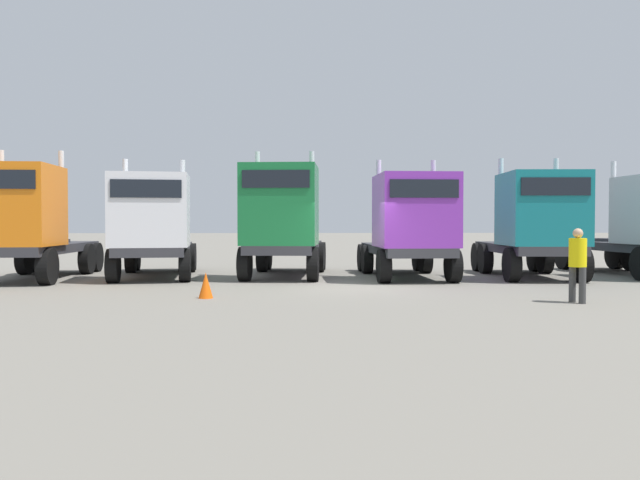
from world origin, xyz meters
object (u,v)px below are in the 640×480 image
object	(u,v)px
semi_truck_orange	(25,222)
semi_truck_green	(283,221)
semi_truck_white	(153,226)
semi_truck_teal	(536,223)
visitor_in_hivis	(578,260)
traffic_cone_near	(206,285)
semi_truck_purple	(411,225)

from	to	relation	value
semi_truck_orange	semi_truck_green	xyz separation A→B (m)	(8.21, 0.79, 0.04)
semi_truck_white	semi_truck_green	xyz separation A→B (m)	(4.33, 0.07, 0.16)
semi_truck_white	semi_truck_teal	size ratio (longest dim) A/B	1.12
visitor_in_hivis	traffic_cone_near	bearing A→B (deg)	146.06
semi_truck_orange	traffic_cone_near	bearing A→B (deg)	51.47
semi_truck_teal	semi_truck_green	bearing A→B (deg)	-91.02
semi_truck_white	traffic_cone_near	xyz separation A→B (m)	(2.47, -5.44, -1.46)
semi_truck_green	semi_truck_purple	xyz separation A→B (m)	(4.25, -0.69, -0.12)
visitor_in_hivis	semi_truck_white	bearing A→B (deg)	123.73
semi_truck_orange	semi_truck_green	distance (m)	8.25
semi_truck_white	semi_truck_teal	xyz separation A→B (m)	(12.77, -0.67, 0.08)
semi_truck_orange	semi_truck_white	world-z (taller)	semi_truck_orange
semi_truck_purple	visitor_in_hivis	bearing A→B (deg)	22.83
semi_truck_purple	visitor_in_hivis	size ratio (longest dim) A/B	3.50
semi_truck_green	semi_truck_teal	distance (m)	8.47
semi_truck_purple	semi_truck_teal	xyz separation A→B (m)	(4.19, -0.05, 0.04)
visitor_in_hivis	semi_truck_green	bearing A→B (deg)	110.16
semi_truck_orange	semi_truck_teal	bearing A→B (deg)	88.26
semi_truck_white	semi_truck_purple	world-z (taller)	semi_truck_white
semi_truck_orange	semi_truck_white	size ratio (longest dim) A/B	0.99
semi_truck_green	traffic_cone_near	size ratio (longest dim) A/B	10.03
semi_truck_white	semi_truck_green	distance (m)	4.33
semi_truck_orange	visitor_in_hivis	distance (m)	16.37
semi_truck_green	semi_truck_white	bearing A→B (deg)	-83.16
semi_truck_purple	traffic_cone_near	xyz separation A→B (m)	(-6.10, -4.83, -1.50)
semi_truck_teal	traffic_cone_near	xyz separation A→B (m)	(-10.30, -4.77, -1.54)
semi_truck_teal	visitor_in_hivis	distance (m)	6.36
semi_truck_purple	semi_truck_orange	bearing A→B (deg)	-90.37
semi_truck_purple	semi_truck_green	bearing A→B (deg)	-100.03
semi_truck_orange	semi_truck_white	distance (m)	3.95
visitor_in_hivis	semi_truck_orange	bearing A→B (deg)	132.96
semi_truck_orange	semi_truck_teal	distance (m)	16.65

